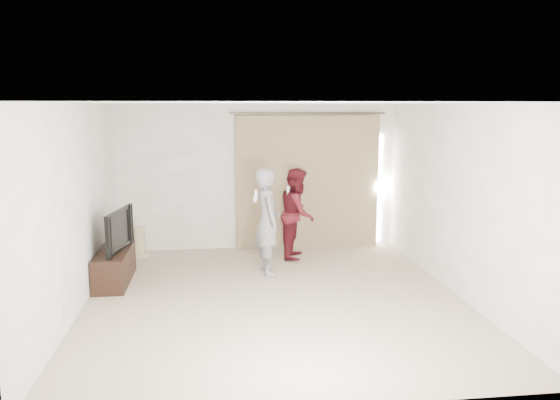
% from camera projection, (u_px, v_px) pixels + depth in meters
% --- Properties ---
extents(floor, '(5.50, 5.50, 0.00)m').
position_uv_depth(floor, '(275.00, 299.00, 7.36)').
color(floor, '#C0AA90').
rests_on(floor, ground).
extents(wall_back, '(5.00, 0.04, 2.60)m').
position_uv_depth(wall_back, '(258.00, 177.00, 9.83)').
color(wall_back, white).
rests_on(wall_back, ground).
extents(wall_left, '(0.04, 5.50, 2.60)m').
position_uv_depth(wall_left, '(77.00, 208.00, 6.84)').
color(wall_left, white).
rests_on(wall_left, ground).
extents(ceiling, '(5.00, 5.50, 0.01)m').
position_uv_depth(ceiling, '(275.00, 103.00, 6.92)').
color(ceiling, silver).
rests_on(ceiling, wall_back).
extents(curtain, '(2.80, 0.11, 2.46)m').
position_uv_depth(curtain, '(308.00, 182.00, 9.89)').
color(curtain, '#9C865F').
rests_on(curtain, ground).
extents(tv_console, '(0.44, 1.26, 0.49)m').
position_uv_depth(tv_console, '(115.00, 266.00, 8.01)').
color(tv_console, black).
rests_on(tv_console, ground).
extents(tv, '(0.31, 1.06, 0.61)m').
position_uv_depth(tv, '(113.00, 230.00, 7.91)').
color(tv, black).
rests_on(tv, tv_console).
extents(scratching_post, '(0.38, 0.38, 0.51)m').
position_uv_depth(scratching_post, '(139.00, 244.00, 9.42)').
color(scratching_post, tan).
rests_on(scratching_post, ground).
extents(person_man, '(0.48, 0.65, 1.64)m').
position_uv_depth(person_man, '(267.00, 221.00, 8.36)').
color(person_man, gray).
rests_on(person_man, ground).
extents(person_woman, '(0.77, 0.88, 1.54)m').
position_uv_depth(person_woman, '(298.00, 213.00, 9.26)').
color(person_woman, '#4F1119').
rests_on(person_woman, ground).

